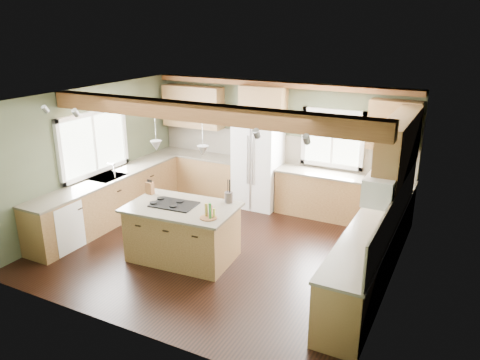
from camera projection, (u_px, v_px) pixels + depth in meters
The scene contains 37 objects.
floor at pixel (221, 249), 8.09m from camera, with size 5.60×5.60×0.00m, color black.
ceiling at pixel (219, 98), 7.25m from camera, with size 5.60×5.60×0.00m, color silver.
wall_back at pixel (279, 144), 9.78m from camera, with size 5.60×5.60×0.00m, color #434934.
wall_left at pixel (92, 156), 8.88m from camera, with size 5.00×5.00×0.00m, color #434934.
wall_right at pixel (396, 207), 6.46m from camera, with size 5.00×5.00×0.00m, color #434934.
ceiling_beam at pixel (200, 112), 6.82m from camera, with size 5.55×0.26×0.26m, color brown.
soffit_trim at pixel (279, 84), 9.29m from camera, with size 5.55×0.20×0.10m, color brown.
backsplash_back at pixel (279, 148), 9.79m from camera, with size 5.58×0.03×0.58m, color brown.
backsplash_right at pixel (395, 211), 6.54m from camera, with size 0.03×3.70×0.58m, color brown.
base_cab_back_left at pixel (200, 175), 10.58m from camera, with size 2.02×0.60×0.88m, color brown.
counter_back_left at pixel (199, 155), 10.43m from camera, with size 2.06×0.64×0.04m, color #4B4437.
base_cab_back_right at pixel (342, 198), 9.16m from camera, with size 2.62×0.60×0.88m, color brown.
counter_back_right at pixel (344, 176), 9.01m from camera, with size 2.66×0.64×0.04m, color #4B4437.
base_cab_left at pixel (110, 200), 9.07m from camera, with size 0.60×3.70×0.88m, color brown.
counter_left at pixel (108, 178), 8.92m from camera, with size 0.64×3.74×0.04m, color #4B4437.
base_cab_right at pixel (370, 256), 6.91m from camera, with size 0.60×3.70×0.88m, color brown.
counter_right at pixel (373, 228), 6.76m from camera, with size 0.64×3.74×0.04m, color #4B4437.
upper_cab_back_left at pixel (193, 107), 10.28m from camera, with size 1.40×0.35×0.90m, color brown.
upper_cab_over_fridge at pixel (263, 103), 9.49m from camera, with size 0.96×0.35×0.70m, color brown.
upper_cab_right at pixel (399, 145), 7.09m from camera, with size 0.35×2.20×0.90m, color brown.
upper_cab_back_corner at pixel (394, 125), 8.43m from camera, with size 0.90×0.35×0.90m, color brown.
window_left at pixel (93, 143), 8.84m from camera, with size 0.04×1.60×1.05m, color white.
window_back at pixel (333, 138), 9.18m from camera, with size 1.10×0.04×1.00m, color white.
sink at pixel (108, 177), 8.92m from camera, with size 0.50×0.65×0.03m, color #262628.
faucet at pixel (114, 171), 8.80m from camera, with size 0.02×0.02×0.28m, color #B2B2B7.
dishwasher at pixel (58, 225), 7.98m from camera, with size 0.60×0.60×0.84m, color white.
oven at pixel (346, 301), 5.82m from camera, with size 0.60×0.72×0.84m, color white.
microwave at pixel (381, 188), 6.43m from camera, with size 0.40×0.70×0.38m, color white.
pendant_left at pixel (156, 146), 7.34m from camera, with size 0.18×0.18×0.16m, color #B2B2B7.
pendant_right at pixel (203, 151), 7.04m from camera, with size 0.18×0.18×0.16m, color #B2B2B7.
refrigerator at pixel (258, 165), 9.72m from camera, with size 0.90×0.74×1.80m, color silver.
island at pixel (183, 233), 7.65m from camera, with size 1.64×1.00×0.88m, color brown.
island_top at pixel (182, 207), 7.50m from camera, with size 1.75×1.11×0.04m, color #4B4437.
cooktop at pixel (174, 204), 7.54m from camera, with size 0.71×0.47×0.02m, color black.
knife_block at pixel (150, 188), 8.00m from camera, with size 0.13×0.10×0.21m, color brown.
utensil_crock at pixel (229, 197), 7.62m from camera, with size 0.13×0.13×0.18m, color #473F39.
bottle_tray at pixel (208, 211), 7.00m from camera, with size 0.27×0.27×0.24m, color brown, non-canonical shape.
Camera 1 is at (3.61, -6.32, 3.74)m, focal length 35.00 mm.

